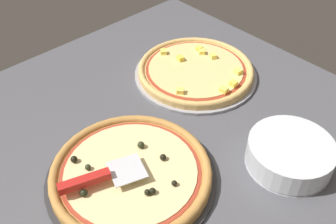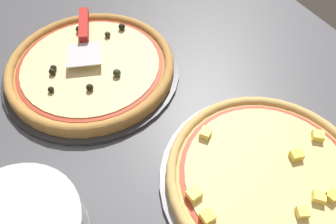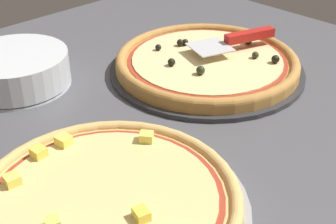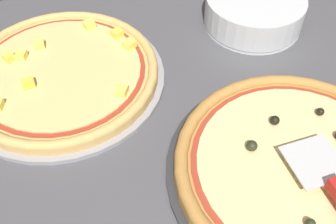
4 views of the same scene
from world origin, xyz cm
name	(u,v)px [view 1 (image 1 of 4)]	position (x,y,z in cm)	size (l,w,h in cm)	color
ground_plane	(164,143)	(0.00, 0.00, -1.80)	(120.93, 123.08, 3.60)	#4C4C51
pizza_pan_front	(131,177)	(4.90, -15.33, 0.50)	(42.23, 42.23, 1.00)	#2D2D30
pizza_front	(131,172)	(4.90, -15.34, 2.50)	(39.70, 39.70, 4.09)	#B77F3D
pizza_pan_back	(195,74)	(-14.26, 27.37, 0.50)	(40.08, 40.08, 1.00)	#939399
pizza_back	(196,70)	(-14.24, 27.38, 2.31)	(37.67, 37.67, 3.46)	#DBAD60
serving_spatula	(94,179)	(2.93, -24.27, 5.89)	(11.54, 20.84, 2.00)	silver
plate_stack	(290,154)	(28.40, 17.19, 3.50)	(21.78, 21.78, 7.00)	silver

